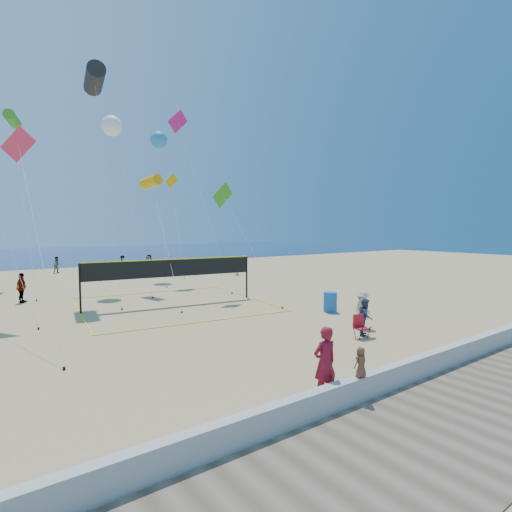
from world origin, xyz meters
TOP-DOWN VIEW (x-y plane):
  - ground at (0.00, 0.00)m, footprint 120.00×120.00m
  - ocean at (0.00, 62.00)m, footprint 140.00×50.00m
  - seawall at (0.00, -3.00)m, footprint 32.00×0.30m
  - boardwalk at (0.00, -5.00)m, footprint 32.00×3.60m
  - woman at (-1.10, -2.45)m, footprint 0.70×0.50m
  - toddler at (-0.48, -3.05)m, footprint 0.37×0.25m
  - bystander_a at (4.51, 0.80)m, footprint 0.89×0.85m
  - bystander_b at (5.33, 1.62)m, footprint 1.08×0.71m
  - far_person_0 at (-5.71, 16.63)m, footprint 0.86×1.06m
  - far_person_1 at (5.08, 25.35)m, footprint 1.55×1.61m
  - far_person_2 at (11.46, 20.65)m, footprint 0.40×0.58m
  - far_person_3 at (-1.33, 31.84)m, footprint 0.89×0.78m
  - far_person_4 at (4.55, 31.22)m, footprint 0.89×1.08m
  - camp_chair at (3.98, 0.62)m, footprint 0.56×0.67m
  - trash_barrel at (6.58, 4.65)m, footprint 0.74×0.74m
  - volleyball_net at (0.95, 11.10)m, footprint 10.48×10.35m
  - kite_1 at (-1.67, 15.71)m, footprint 1.41×5.80m
  - kite_2 at (1.88, 16.30)m, footprint 2.07×8.51m
  - kite_3 at (-6.00, 11.71)m, footprint 1.39×9.24m
  - kite_4 at (4.32, 10.96)m, footprint 1.71×4.70m
  - kite_5 at (5.62, 19.68)m, footprint 1.87×8.14m
  - kite_6 at (0.09, 18.51)m, footprint 1.64×5.71m
  - kite_7 at (5.40, 23.39)m, footprint 3.09×7.15m
  - kite_8 at (-5.05, 25.29)m, footprint 1.36×9.64m
  - kite_9 at (8.54, 27.79)m, footprint 2.81×6.95m

SIDE VIEW (x-z plane):
  - ground at x=0.00m, z-range 0.00..0.00m
  - ocean at x=0.00m, z-range 0.00..0.03m
  - boardwalk at x=0.00m, z-range 0.00..0.03m
  - seawall at x=0.00m, z-range 0.00..0.60m
  - trash_barrel at x=6.58m, z-range 0.00..1.00m
  - camp_chair at x=3.98m, z-range 0.00..1.01m
  - bystander_a at x=4.51m, z-range 0.00..1.45m
  - far_person_4 at x=4.55m, z-range 0.00..1.45m
  - far_person_2 at x=11.46m, z-range 0.00..1.52m
  - far_person_3 at x=-1.33m, z-range 0.00..1.55m
  - bystander_b at x=5.33m, z-range 0.00..1.57m
  - far_person_0 at x=-5.71m, z-range 0.00..1.69m
  - woman at x=-1.10m, z-range 0.00..1.82m
  - far_person_1 at x=5.08m, z-range 0.00..1.83m
  - toddler at x=-0.48m, z-range 0.60..1.34m
  - volleyball_net at x=0.95m, z-range 0.48..3.03m
  - kite_4 at x=4.32m, z-range 2.37..9.34m
  - kite_2 at x=1.88m, z-range 3.38..11.11m
  - kite_3 at x=-6.00m, z-range 3.13..12.00m
  - kite_9 at x=8.54m, z-range 3.46..13.12m
  - kite_6 at x=0.09m, z-range 5.18..16.90m
  - kite_7 at x=5.40m, z-range 5.47..17.85m
  - kite_5 at x=5.62m, z-range 5.12..18.59m
  - kite_8 at x=-5.05m, z-range 5.81..18.50m
  - kite_1 at x=-1.67m, z-range 6.11..19.73m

